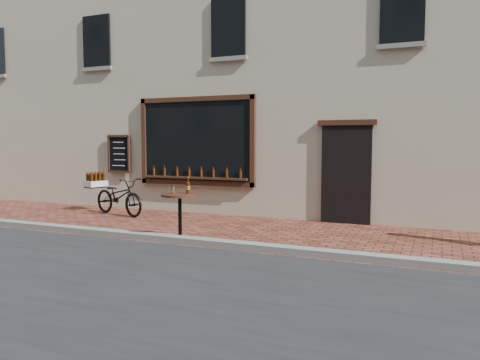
% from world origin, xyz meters
% --- Properties ---
extents(ground, '(90.00, 90.00, 0.00)m').
position_xyz_m(ground, '(0.00, 0.00, 0.00)').
color(ground, '#4C2418').
rests_on(ground, ground).
extents(kerb, '(90.00, 0.25, 0.12)m').
position_xyz_m(kerb, '(0.00, 0.20, 0.06)').
color(kerb, slate).
rests_on(kerb, ground).
extents(shop_building, '(28.00, 6.20, 10.00)m').
position_xyz_m(shop_building, '(0.00, 6.50, 5.00)').
color(shop_building, '#B9AA92').
rests_on(shop_building, ground).
extents(cargo_bicycle, '(2.13, 1.11, 1.00)m').
position_xyz_m(cargo_bicycle, '(-3.59, 2.43, 0.48)').
color(cargo_bicycle, black).
rests_on(cargo_bicycle, ground).
extents(bistro_table, '(0.69, 0.69, 1.18)m').
position_xyz_m(bistro_table, '(-0.56, 0.35, 0.63)').
color(bistro_table, black).
rests_on(bistro_table, ground).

